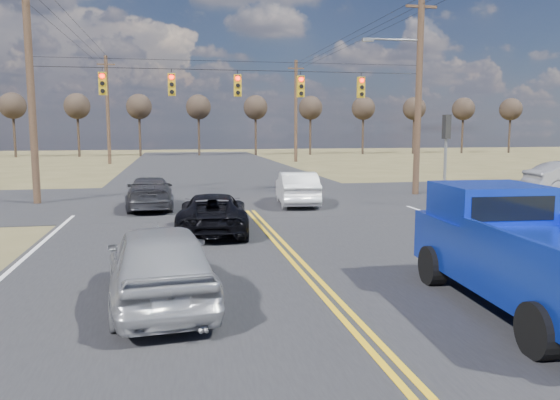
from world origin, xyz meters
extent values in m
plane|color=brown|center=(0.00, 0.00, 0.00)|extent=(160.00, 160.00, 0.00)
cube|color=#28282B|center=(0.00, 10.00, 0.00)|extent=(14.00, 120.00, 0.02)
cube|color=#28282B|center=(0.00, 18.00, 0.00)|extent=(120.00, 12.00, 0.02)
cylinder|color=#473323|center=(-9.00, 18.00, 5.00)|extent=(0.32, 0.32, 10.00)
cylinder|color=#473323|center=(9.00, 18.00, 5.00)|extent=(0.32, 0.32, 10.00)
cube|color=#473323|center=(9.00, 18.00, 9.20)|extent=(1.60, 0.12, 0.12)
cylinder|color=black|center=(0.00, 18.00, 6.00)|extent=(18.00, 0.02, 0.02)
cylinder|color=black|center=(0.00, 18.00, 6.40)|extent=(18.00, 0.02, 0.02)
cube|color=#B28C14|center=(-6.00, 18.00, 5.30)|extent=(0.34, 0.24, 1.00)
cylinder|color=#FF0C05|center=(-6.00, 17.86, 5.63)|extent=(0.20, 0.06, 0.20)
cylinder|color=black|center=(-6.00, 17.86, 5.30)|extent=(0.20, 0.06, 0.20)
cylinder|color=black|center=(-6.00, 17.86, 4.97)|extent=(0.20, 0.06, 0.20)
cube|color=black|center=(-6.00, 17.83, 5.74)|extent=(0.24, 0.14, 0.03)
cube|color=#B28C14|center=(-3.00, 18.00, 5.30)|extent=(0.34, 0.24, 1.00)
cylinder|color=#FF0C05|center=(-3.00, 17.86, 5.63)|extent=(0.20, 0.06, 0.20)
cylinder|color=black|center=(-3.00, 17.86, 5.30)|extent=(0.20, 0.06, 0.20)
cylinder|color=black|center=(-3.00, 17.86, 4.97)|extent=(0.20, 0.06, 0.20)
cube|color=black|center=(-3.00, 17.83, 5.74)|extent=(0.24, 0.14, 0.03)
cube|color=#B28C14|center=(0.00, 18.00, 5.30)|extent=(0.34, 0.24, 1.00)
cylinder|color=#FF0C05|center=(0.00, 17.86, 5.63)|extent=(0.20, 0.06, 0.20)
cylinder|color=black|center=(0.00, 17.86, 5.30)|extent=(0.20, 0.06, 0.20)
cylinder|color=black|center=(0.00, 17.86, 4.97)|extent=(0.20, 0.06, 0.20)
cube|color=black|center=(0.00, 17.83, 5.74)|extent=(0.24, 0.14, 0.03)
cube|color=#B28C14|center=(3.00, 18.00, 5.30)|extent=(0.34, 0.24, 1.00)
cylinder|color=#FF0C05|center=(3.00, 17.86, 5.63)|extent=(0.20, 0.06, 0.20)
cylinder|color=black|center=(3.00, 17.86, 5.30)|extent=(0.20, 0.06, 0.20)
cylinder|color=black|center=(3.00, 17.86, 4.97)|extent=(0.20, 0.06, 0.20)
cube|color=black|center=(3.00, 17.83, 5.74)|extent=(0.24, 0.14, 0.03)
cube|color=#B28C14|center=(6.00, 18.00, 5.30)|extent=(0.34, 0.24, 1.00)
cylinder|color=#FF0C05|center=(6.00, 17.86, 5.63)|extent=(0.20, 0.06, 0.20)
cylinder|color=black|center=(6.00, 17.86, 5.30)|extent=(0.20, 0.06, 0.20)
cylinder|color=black|center=(6.00, 17.86, 4.97)|extent=(0.20, 0.06, 0.20)
cube|color=black|center=(6.00, 17.83, 5.74)|extent=(0.24, 0.14, 0.03)
cylinder|color=slate|center=(8.20, 13.50, 1.60)|extent=(0.12, 0.12, 3.20)
cube|color=black|center=(8.20, 13.50, 3.40)|extent=(0.24, 0.34, 1.00)
cylinder|color=slate|center=(7.60, 18.00, 7.60)|extent=(2.80, 0.10, 0.10)
cube|color=slate|center=(6.30, 18.00, 7.55)|extent=(0.55, 0.22, 0.14)
cylinder|color=#473323|center=(-9.00, 46.00, 5.00)|extent=(0.32, 0.32, 10.00)
cube|color=#473323|center=(-9.00, 46.00, 9.20)|extent=(1.60, 0.12, 0.12)
cylinder|color=#473323|center=(9.00, 46.00, 5.00)|extent=(0.32, 0.32, 10.00)
cube|color=#473323|center=(9.00, 46.00, 9.20)|extent=(1.60, 0.12, 0.12)
cylinder|color=black|center=(9.00, 17.00, 9.30)|extent=(0.02, 58.00, 0.02)
cylinder|color=black|center=(9.70, 17.00, 9.30)|extent=(0.02, 58.00, 0.02)
cylinder|color=#33261C|center=(-21.00, 60.00, 2.75)|extent=(0.28, 0.28, 5.50)
sphere|color=#2D231C|center=(-21.00, 60.00, 5.90)|extent=(3.00, 3.00, 3.00)
cylinder|color=#33261C|center=(-14.00, 60.00, 2.75)|extent=(0.28, 0.28, 5.50)
sphere|color=#2D231C|center=(-14.00, 60.00, 5.90)|extent=(3.00, 3.00, 3.00)
cylinder|color=#33261C|center=(-7.00, 60.00, 2.75)|extent=(0.28, 0.28, 5.50)
sphere|color=#2D231C|center=(-7.00, 60.00, 5.90)|extent=(3.00, 3.00, 3.00)
cylinder|color=#33261C|center=(0.00, 60.00, 2.75)|extent=(0.28, 0.28, 5.50)
sphere|color=#2D231C|center=(0.00, 60.00, 5.90)|extent=(3.00, 3.00, 3.00)
cylinder|color=#33261C|center=(7.00, 60.00, 2.75)|extent=(0.28, 0.28, 5.50)
sphere|color=#2D231C|center=(7.00, 60.00, 5.90)|extent=(3.00, 3.00, 3.00)
cylinder|color=#33261C|center=(14.00, 60.00, 2.75)|extent=(0.28, 0.28, 5.50)
sphere|color=#2D231C|center=(14.00, 60.00, 5.90)|extent=(3.00, 3.00, 3.00)
cylinder|color=#33261C|center=(21.00, 60.00, 2.75)|extent=(0.28, 0.28, 5.50)
sphere|color=#2D231C|center=(21.00, 60.00, 5.90)|extent=(3.00, 3.00, 3.00)
cylinder|color=#33261C|center=(28.00, 60.00, 2.75)|extent=(0.28, 0.28, 5.50)
sphere|color=#2D231C|center=(28.00, 60.00, 5.90)|extent=(3.00, 3.00, 3.00)
cylinder|color=#33261C|center=(35.00, 60.00, 2.75)|extent=(0.28, 0.28, 5.50)
sphere|color=#2D231C|center=(35.00, 60.00, 5.90)|extent=(3.00, 3.00, 3.00)
cylinder|color=#33261C|center=(42.00, 60.00, 2.75)|extent=(0.28, 0.28, 5.50)
sphere|color=#2D231C|center=(42.00, 60.00, 5.90)|extent=(3.00, 3.00, 3.00)
cylinder|color=black|center=(2.22, -0.90, 0.42)|extent=(0.39, 0.86, 0.85)
cylinder|color=black|center=(2.43, 2.90, 0.42)|extent=(0.39, 0.86, 0.85)
cylinder|color=black|center=(4.44, 2.79, 0.42)|extent=(0.39, 0.86, 0.85)
cube|color=#112FBA|center=(3.33, 0.95, 0.95)|extent=(2.43, 5.82, 1.06)
cube|color=#112FBA|center=(3.42, 2.48, 1.82)|extent=(2.05, 1.90, 0.76)
cube|color=black|center=(3.37, 1.60, 1.82)|extent=(1.69, 0.16, 0.48)
cube|color=#112FBA|center=(2.27, -0.11, 1.59)|extent=(0.30, 3.49, 0.21)
imported|color=#97989E|center=(-3.27, 2.70, 0.80)|extent=(2.35, 4.85, 1.60)
imported|color=black|center=(-1.79, 9.69, 0.64)|extent=(2.51, 4.79, 1.29)
imported|color=silver|center=(2.28, 15.50, 0.73)|extent=(2.01, 4.57, 1.46)
imported|color=#313135|center=(-4.00, 15.50, 0.67)|extent=(2.03, 4.68, 1.34)
camera|label=1|loc=(-2.93, -7.65, 3.34)|focal=35.00mm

